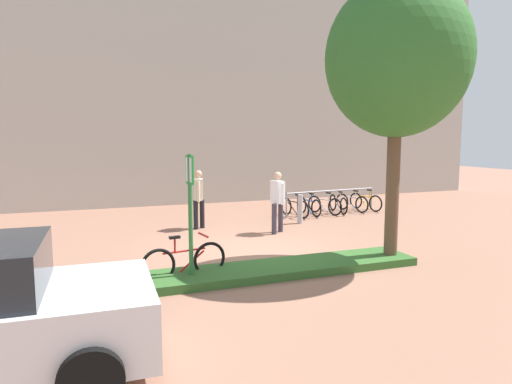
{
  "coord_description": "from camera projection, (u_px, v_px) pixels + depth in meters",
  "views": [
    {
      "loc": [
        -3.7,
        -9.54,
        2.64
      ],
      "look_at": [
        0.26,
        1.01,
        1.28
      ],
      "focal_mm": 31.3,
      "sensor_mm": 36.0,
      "label": 1
    }
  ],
  "objects": [
    {
      "name": "parking_sign_post",
      "position": [
        190.0,
        199.0,
        8.01
      ],
      "size": [
        0.08,
        0.36,
        2.36
      ],
      "color": "#2D7238",
      "rests_on": "ground"
    },
    {
      "name": "planter_strip",
      "position": [
        251.0,
        272.0,
        8.59
      ],
      "size": [
        7.0,
        1.1,
        0.16
      ],
      "primitive_type": "cube",
      "color": "#336028",
      "rests_on": "ground"
    },
    {
      "name": "ground_plane",
      "position": [
        261.0,
        251.0,
        10.47
      ],
      "size": [
        60.0,
        60.0,
        0.0
      ],
      "primitive_type": "plane",
      "color": "#936651"
    },
    {
      "name": "bollard_steel",
      "position": [
        300.0,
        209.0,
        13.89
      ],
      "size": [
        0.16,
        0.16,
        0.9
      ],
      "primitive_type": "cylinder",
      "color": "#ADADB2",
      "rests_on": "ground"
    },
    {
      "name": "bike_rack_cluster",
      "position": [
        331.0,
        204.0,
        15.79
      ],
      "size": [
        3.73,
        1.86,
        0.83
      ],
      "color": "#99999E",
      "rests_on": "ground"
    },
    {
      "name": "bike_at_sign",
      "position": [
        185.0,
        261.0,
        8.34
      ],
      "size": [
        1.67,
        0.45,
        0.86
      ],
      "color": "black",
      "rests_on": "ground"
    },
    {
      "name": "person_casual_tan",
      "position": [
        278.0,
        198.0,
        12.41
      ],
      "size": [
        0.43,
        0.6,
        1.72
      ],
      "color": "#383342",
      "rests_on": "ground"
    },
    {
      "name": "building_facade",
      "position": [
        183.0,
        79.0,
        17.93
      ],
      "size": [
        28.0,
        1.2,
        10.0
      ],
      "primitive_type": "cube",
      "color": "#B2ADA3",
      "rests_on": "ground"
    },
    {
      "name": "person_shirt_blue",
      "position": [
        199.0,
        195.0,
        13.02
      ],
      "size": [
        0.36,
        0.59,
        1.72
      ],
      "color": "black",
      "rests_on": "ground"
    },
    {
      "name": "tree_sidewalk",
      "position": [
        397.0,
        59.0,
        9.12
      ],
      "size": [
        2.94,
        2.94,
        5.89
      ],
      "color": "brown",
      "rests_on": "ground"
    }
  ]
}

